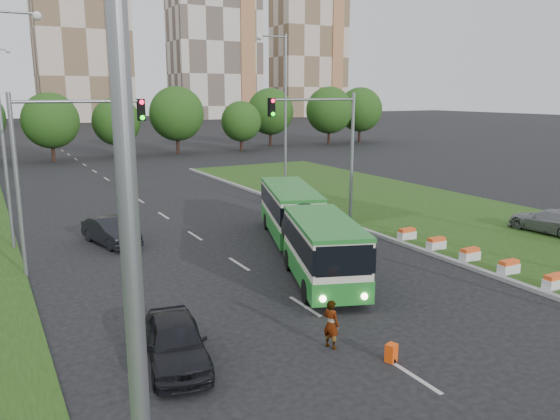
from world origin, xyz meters
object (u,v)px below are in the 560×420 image
car_left_far (111,231)px  car_median (550,221)px  traffic_mast_left (55,154)px  shopping_trolley (391,353)px  pedestrian (331,324)px  traffic_mast_median (330,139)px  car_left_near (176,341)px  articulated_bus (299,227)px

car_left_far → car_median: bearing=-38.1°
traffic_mast_left → shopping_trolley: size_ratio=14.27×
traffic_mast_left → pedestrian: bearing=-62.9°
traffic_mast_median → traffic_mast_left: size_ratio=1.00×
traffic_mast_median → pedestrian: bearing=-123.6°
car_median → car_left_near: bearing=6.1°
articulated_bus → traffic_mast_median: bearing=62.5°
articulated_bus → car_median: articulated_bus is taller
articulated_bus → pedestrian: size_ratio=9.47×
traffic_mast_median → car_median: 13.41m
traffic_mast_median → traffic_mast_left: (-15.16, -1.00, 0.00)m
shopping_trolley → car_left_far: bearing=84.5°
car_median → traffic_mast_median: bearing=-41.5°
car_left_near → car_median: size_ratio=0.90×
car_left_near → shopping_trolley: bearing=-16.7°
traffic_mast_median → car_left_near: 18.64m
traffic_mast_median → pedestrian: traffic_mast_median is taller
car_left_far → traffic_mast_left: bearing=-142.7°
shopping_trolley → traffic_mast_left: bearing=97.7°
articulated_bus → shopping_trolley: size_ratio=26.97×
car_left_far → car_left_near: bearing=-108.4°
car_median → pedestrian: size_ratio=2.95×
traffic_mast_median → articulated_bus: bearing=-137.5°
car_left_near → shopping_trolley: car_left_near is taller
car_left_near → pedestrian: (4.66, -1.34, 0.07)m
car_left_far → shopping_trolley: car_left_far is taller
car_left_far → shopping_trolley: 18.09m
shopping_trolley → traffic_mast_median: bearing=42.5°
pedestrian → articulated_bus: bearing=-43.0°
car_median → shopping_trolley: bearing=18.0°
traffic_mast_median → shopping_trolley: (-7.77, -14.98, -5.07)m
car_left_far → shopping_trolley: size_ratio=7.71×
car_left_near → articulated_bus: bearing=52.0°
traffic_mast_median → car_left_far: bearing=168.5°
traffic_mast_left → car_median: bearing=-14.7°
car_left_near → shopping_trolley: size_ratio=7.59×
traffic_mast_left → car_median: (25.24, -6.61, -4.52)m
traffic_mast_left → pedestrian: size_ratio=5.01×
traffic_mast_median → shopping_trolley: bearing=-117.4°
traffic_mast_left → car_left_near: 12.03m
car_left_near → car_median: car_median is taller
traffic_mast_median → articulated_bus: 7.38m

